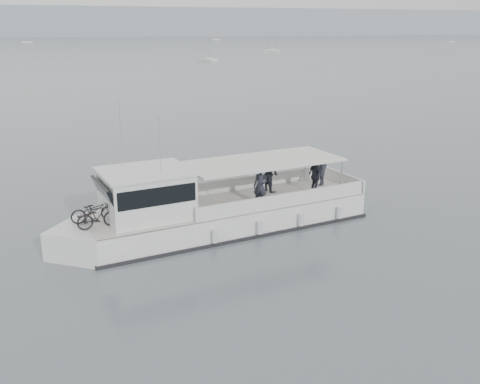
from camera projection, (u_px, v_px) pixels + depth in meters
name	position (u px, v px, depth m)	size (l,w,h in m)	color
ground	(327.00, 205.00, 26.75)	(1400.00, 1400.00, 0.00)	#4F5A5D
headland	(68.00, 22.00, 530.82)	(1400.00, 90.00, 28.00)	#939EA8
tour_boat	(203.00, 211.00, 22.85)	(14.25, 5.42, 5.93)	white
moored_fleet	(15.00, 51.00, 197.17)	(470.12, 346.27, 11.12)	white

